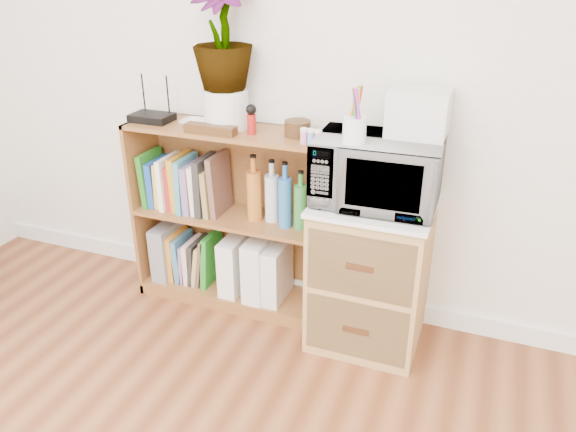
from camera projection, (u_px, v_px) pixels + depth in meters
The scene contains 21 objects.
skirting_board at pixel (303, 289), 3.04m from camera, with size 4.00×0.02×0.10m, color white.
bookshelf at pixel (230, 219), 2.85m from camera, with size 1.00×0.30×0.95m, color brown.
wicker_unit at pixel (370, 275), 2.60m from camera, with size 0.50×0.45×0.70m, color #9E7542.
microwave at pixel (377, 171), 2.37m from camera, with size 0.52×0.35×0.29m, color silver.
pen_cup at pixel (354, 130), 2.24m from camera, with size 0.10×0.10×0.10m, color white.
small_appliance at pixel (419, 113), 2.31m from camera, with size 0.24×0.20×0.19m, color silver.
router at pixel (152, 117), 2.75m from camera, with size 0.20×0.14×0.04m, color black.
white_bowl at pixel (194, 123), 2.67m from camera, with size 0.13×0.13×0.03m, color silver.
plant_pot at pixel (226, 108), 2.63m from camera, with size 0.21×0.21×0.18m, color silver.
potted_plant at pixel (222, 34), 2.48m from camera, with size 0.27×0.27×0.49m, color #317C37.
trinket_box at pixel (211, 129), 2.56m from camera, with size 0.25×0.06×0.04m, color #3D2310.
kokeshi_doll at pixel (251, 124), 2.55m from camera, with size 0.04×0.04×0.09m, color maroon.
wooden_bowl at pixel (297, 128), 2.53m from camera, with size 0.12×0.12×0.07m, color #35210E.
paint_jars at pixel (311, 138), 2.41m from camera, with size 0.12×0.04×0.06m, color pink.
file_box at pixel (168, 249), 3.09m from camera, with size 0.09×0.24×0.30m, color gray.
magazine_holder_left at pixel (235, 263), 2.95m from camera, with size 0.10×0.24×0.30m, color white.
magazine_holder_mid at pixel (260, 266), 2.90m from camera, with size 0.10×0.26×0.33m, color silver.
magazine_holder_right at pixel (276, 272), 2.87m from camera, with size 0.10×0.24×0.30m, color silver.
cookbooks at pixel (186, 183), 2.86m from camera, with size 0.43×0.20×0.31m.
liquor_bottles at pixel (282, 195), 2.68m from camera, with size 0.39×0.07×0.32m.
lower_books at pixel (195, 258), 3.05m from camera, with size 0.25×0.19×0.30m.
Camera 1 is at (0.84, -0.19, 1.72)m, focal length 35.00 mm.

